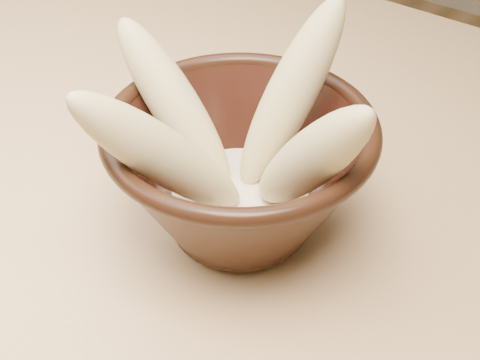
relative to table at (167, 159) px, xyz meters
The scene contains 7 objects.
table is the anchor object (origin of this frame).
bowl 0.27m from the table, 29.55° to the right, with size 0.23×0.23×0.12m.
milk_puddle 0.25m from the table, 29.55° to the right, with size 0.13×0.13×0.02m, color beige.
banana_upright 0.29m from the table, 15.26° to the right, with size 0.04×0.04×0.18m, color #D1C67B.
banana_left 0.25m from the table, 41.48° to the right, with size 0.04×0.04×0.17m, color #D1C67B.
banana_right 0.35m from the table, 23.76° to the right, with size 0.04×0.04×0.18m, color #D1C67B.
banana_front 0.32m from the table, 45.70° to the right, with size 0.04×0.04×0.19m, color #D1C67B.
Camera 1 is at (0.46, -0.46, 1.18)m, focal length 50.00 mm.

